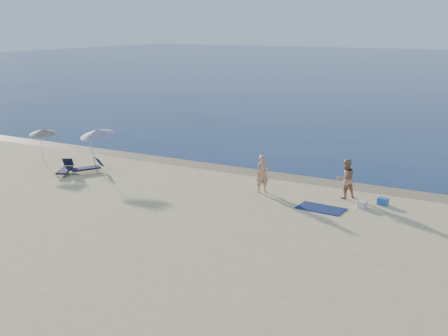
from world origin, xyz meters
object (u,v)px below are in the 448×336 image
at_px(person_right, 346,179).
at_px(blue_cooler, 383,201).
at_px(umbrella_near, 97,133).
at_px(person_left, 263,174).

bearing_deg(person_right, blue_cooler, 126.42).
distance_m(blue_cooler, umbrella_near, 15.21).
distance_m(person_right, umbrella_near, 13.41).
bearing_deg(umbrella_near, blue_cooler, 11.83).
height_order(person_right, blue_cooler, person_right).
bearing_deg(blue_cooler, person_right, -174.06).
relative_size(person_right, umbrella_near, 0.74).
height_order(blue_cooler, umbrella_near, umbrella_near).
relative_size(person_left, person_right, 1.00).
height_order(person_left, person_right, person_right).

